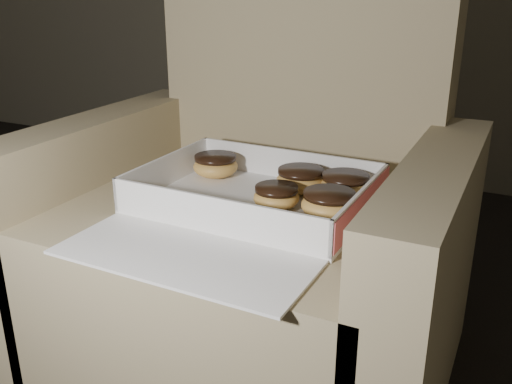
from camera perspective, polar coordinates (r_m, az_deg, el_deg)
name	(u,v)px	position (r m, az deg, el deg)	size (l,w,h in m)	color
armchair	(254,243)	(1.19, -0.20, -5.11)	(0.82, 0.69, 0.86)	#937D5D
bakery_box	(247,207)	(1.03, -0.95, -1.52)	(0.42, 0.49, 0.07)	white
donut_a	(345,185)	(1.10, 8.92, 0.66)	(0.10, 0.10, 0.05)	#E6AF50
donut_b	(276,196)	(1.04, 2.06, -0.44)	(0.08, 0.08, 0.04)	#E6AF50
donut_c	(329,204)	(1.00, 7.32, -1.19)	(0.10, 0.10, 0.05)	#E6AF50
donut_d	(301,180)	(1.12, 4.48, 1.24)	(0.10, 0.10, 0.05)	#E6AF50
donut_e	(215,165)	(1.21, -4.07, 2.69)	(0.09, 0.09, 0.05)	#E6AF50
crumb_a	(335,226)	(0.97, 7.89, -3.39)	(0.01, 0.01, 0.00)	black
crumb_b	(218,202)	(1.07, -3.79, -1.02)	(0.01, 0.01, 0.00)	black
crumb_c	(258,207)	(1.04, 0.22, -1.51)	(0.01, 0.01, 0.00)	black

